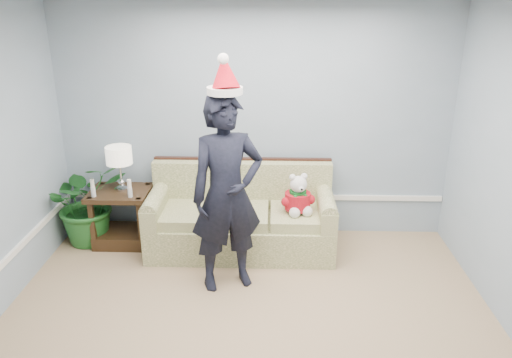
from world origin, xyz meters
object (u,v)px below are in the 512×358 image
(table_lamp, at_px, (119,157))
(houseplant, at_px, (88,202))
(man, at_px, (227,195))
(side_table, at_px, (123,222))
(teddy_bear, at_px, (298,199))
(sofa, at_px, (241,219))

(table_lamp, bearing_deg, houseplant, 179.56)
(man, bearing_deg, table_lamp, 124.74)
(side_table, distance_m, teddy_bear, 2.06)
(side_table, bearing_deg, man, -32.69)
(houseplant, bearing_deg, sofa, -2.84)
(side_table, height_order, houseplant, houseplant)
(side_table, height_order, teddy_bear, teddy_bear)
(sofa, xyz_separation_m, houseplant, (-1.78, 0.09, 0.15))
(side_table, xyz_separation_m, table_lamp, (0.03, 0.03, 0.79))
(side_table, bearing_deg, table_lamp, 47.05)
(sofa, bearing_deg, side_table, 177.82)
(table_lamp, bearing_deg, teddy_bear, -6.93)
(sofa, relative_size, houseplant, 2.08)
(sofa, bearing_deg, teddy_bear, -13.90)
(table_lamp, distance_m, houseplant, 0.69)
(table_lamp, bearing_deg, man, -34.09)
(teddy_bear, bearing_deg, sofa, 150.17)
(side_table, relative_size, teddy_bear, 1.48)
(sofa, relative_size, table_lamp, 4.01)
(teddy_bear, bearing_deg, table_lamp, 157.31)
(side_table, distance_m, man, 1.70)
(sofa, height_order, side_table, sofa)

